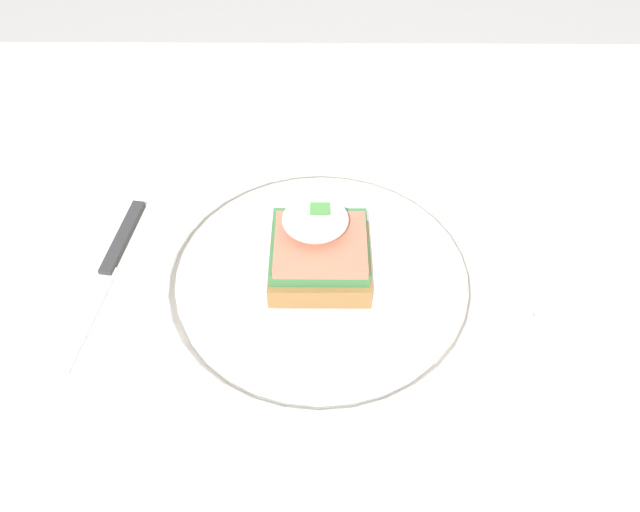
{
  "coord_description": "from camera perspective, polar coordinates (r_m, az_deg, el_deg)",
  "views": [
    {
      "loc": [
        0.03,
        0.34,
        1.19
      ],
      "look_at": [
        0.04,
        -0.02,
        0.78
      ],
      "focal_mm": 35.0,
      "sensor_mm": 36.0,
      "label": 1
    }
  ],
  "objects": [
    {
      "name": "napkin",
      "position": [
        0.73,
        19.82,
        8.54
      ],
      "size": [
        0.14,
        0.13,
        0.01
      ],
      "primitive_type": "cube",
      "rotation": [
        0.0,
        0.0,
        0.13
      ],
      "color": "white",
      "rests_on": "dining_table"
    },
    {
      "name": "dining_table",
      "position": [
        0.65,
        3.16,
        -9.74
      ],
      "size": [
        0.96,
        0.85,
        0.74
      ],
      "color": "beige",
      "rests_on": "ground_plane"
    },
    {
      "name": "plate",
      "position": [
        0.56,
        -0.0,
        -1.83
      ],
      "size": [
        0.29,
        0.29,
        0.02
      ],
      "color": "white",
      "rests_on": "dining_table"
    },
    {
      "name": "knife",
      "position": [
        0.61,
        -18.69,
        -0.85
      ],
      "size": [
        0.04,
        0.2,
        0.01
      ],
      "color": "#2D2D2D",
      "rests_on": "dining_table"
    },
    {
      "name": "sandwich",
      "position": [
        0.53,
        -0.08,
        0.81
      ],
      "size": [
        0.09,
        0.11,
        0.08
      ],
      "color": "olive",
      "rests_on": "plate"
    },
    {
      "name": "fork",
      "position": [
        0.59,
        18.59,
        -2.82
      ],
      "size": [
        0.03,
        0.15,
        0.0
      ],
      "color": "silver",
      "rests_on": "dining_table"
    }
  ]
}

